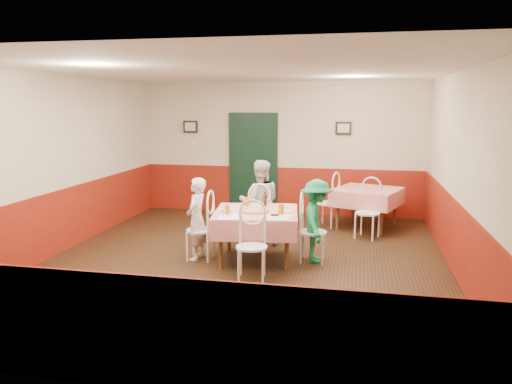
% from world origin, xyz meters
% --- Properties ---
extents(floor, '(7.00, 7.00, 0.00)m').
position_xyz_m(floor, '(0.00, 0.00, 0.00)').
color(floor, black).
rests_on(floor, ground).
extents(ceiling, '(7.00, 7.00, 0.00)m').
position_xyz_m(ceiling, '(0.00, 0.00, 2.80)').
color(ceiling, white).
rests_on(ceiling, back_wall).
extents(back_wall, '(6.00, 0.10, 2.80)m').
position_xyz_m(back_wall, '(0.00, 3.50, 1.40)').
color(back_wall, beige).
rests_on(back_wall, ground).
extents(front_wall, '(6.00, 0.10, 2.80)m').
position_xyz_m(front_wall, '(0.00, -3.50, 1.40)').
color(front_wall, beige).
rests_on(front_wall, ground).
extents(left_wall, '(0.10, 7.00, 2.80)m').
position_xyz_m(left_wall, '(-3.00, 0.00, 1.40)').
color(left_wall, beige).
rests_on(left_wall, ground).
extents(right_wall, '(0.10, 7.00, 2.80)m').
position_xyz_m(right_wall, '(3.00, 0.00, 1.40)').
color(right_wall, beige).
rests_on(right_wall, ground).
extents(wainscot_back, '(6.00, 0.03, 1.00)m').
position_xyz_m(wainscot_back, '(0.00, 3.48, 0.50)').
color(wainscot_back, maroon).
rests_on(wainscot_back, ground).
extents(wainscot_front, '(6.00, 0.03, 1.00)m').
position_xyz_m(wainscot_front, '(0.00, -3.48, 0.50)').
color(wainscot_front, maroon).
rests_on(wainscot_front, ground).
extents(wainscot_left, '(0.03, 7.00, 1.00)m').
position_xyz_m(wainscot_left, '(-2.98, 0.00, 0.50)').
color(wainscot_left, maroon).
rests_on(wainscot_left, ground).
extents(wainscot_right, '(0.03, 7.00, 1.00)m').
position_xyz_m(wainscot_right, '(2.98, 0.00, 0.50)').
color(wainscot_right, maroon).
rests_on(wainscot_right, ground).
extents(door, '(0.96, 0.06, 2.10)m').
position_xyz_m(door, '(-0.60, 3.45, 1.05)').
color(door, black).
rests_on(door, ground).
extents(picture_left, '(0.32, 0.03, 0.26)m').
position_xyz_m(picture_left, '(-2.00, 3.45, 1.85)').
color(picture_left, black).
rests_on(picture_left, back_wall).
extents(picture_right, '(0.32, 0.03, 0.26)m').
position_xyz_m(picture_right, '(1.30, 3.45, 1.85)').
color(picture_right, black).
rests_on(picture_right, back_wall).
extents(thermostat, '(0.10, 0.03, 0.10)m').
position_xyz_m(thermostat, '(-1.90, 3.45, 1.50)').
color(thermostat, white).
rests_on(thermostat, back_wall).
extents(main_table, '(1.37, 1.37, 0.77)m').
position_xyz_m(main_table, '(0.15, 0.13, 0.38)').
color(main_table, red).
rests_on(main_table, ground).
extents(second_table, '(1.44, 1.44, 0.77)m').
position_xyz_m(second_table, '(1.81, 2.52, 0.38)').
color(second_table, red).
rests_on(second_table, ground).
extents(chair_left, '(0.43, 0.43, 0.90)m').
position_xyz_m(chair_left, '(-0.69, 0.01, 0.45)').
color(chair_left, white).
rests_on(chair_left, ground).
extents(chair_right, '(0.43, 0.43, 0.90)m').
position_xyz_m(chair_right, '(0.99, 0.24, 0.45)').
color(chair_right, white).
rests_on(chair_right, ground).
extents(chair_far, '(0.49, 0.49, 0.90)m').
position_xyz_m(chair_far, '(0.04, 0.97, 0.45)').
color(chair_far, white).
rests_on(chair_far, ground).
extents(chair_near, '(0.47, 0.47, 0.90)m').
position_xyz_m(chair_near, '(0.26, -0.72, 0.45)').
color(chair_near, white).
rests_on(chair_near, ground).
extents(chair_second_a, '(0.54, 0.54, 0.90)m').
position_xyz_m(chair_second_a, '(1.06, 2.52, 0.45)').
color(chair_second_a, white).
rests_on(chair_second_a, ground).
extents(chair_second_b, '(0.54, 0.54, 0.90)m').
position_xyz_m(chair_second_b, '(1.81, 1.77, 0.45)').
color(chair_second_b, white).
rests_on(chair_second_b, ground).
extents(pizza, '(0.49, 0.49, 0.03)m').
position_xyz_m(pizza, '(0.13, 0.09, 0.77)').
color(pizza, '#B74723').
rests_on(pizza, main_table).
extents(plate_left, '(0.28, 0.28, 0.01)m').
position_xyz_m(plate_left, '(-0.29, 0.09, 0.77)').
color(plate_left, white).
rests_on(plate_left, main_table).
extents(plate_right, '(0.28, 0.28, 0.01)m').
position_xyz_m(plate_right, '(0.56, 0.18, 0.77)').
color(plate_right, white).
rests_on(plate_right, main_table).
extents(plate_far, '(0.28, 0.28, 0.01)m').
position_xyz_m(plate_far, '(0.11, 0.57, 0.77)').
color(plate_far, white).
rests_on(plate_far, main_table).
extents(glass_a, '(0.08, 0.08, 0.13)m').
position_xyz_m(glass_a, '(-0.21, -0.19, 0.82)').
color(glass_a, '#BF7219').
rests_on(glass_a, main_table).
extents(glass_b, '(0.09, 0.09, 0.15)m').
position_xyz_m(glass_b, '(0.55, -0.03, 0.84)').
color(glass_b, '#BF7219').
rests_on(glass_b, main_table).
extents(glass_c, '(0.08, 0.08, 0.14)m').
position_xyz_m(glass_c, '(-0.07, 0.48, 0.83)').
color(glass_c, '#BF7219').
rests_on(glass_c, main_table).
extents(beer_bottle, '(0.06, 0.06, 0.21)m').
position_xyz_m(beer_bottle, '(0.21, 0.53, 0.86)').
color(beer_bottle, '#381C0A').
rests_on(beer_bottle, main_table).
extents(shaker_a, '(0.04, 0.04, 0.09)m').
position_xyz_m(shaker_a, '(-0.23, -0.33, 0.81)').
color(shaker_a, silver).
rests_on(shaker_a, main_table).
extents(shaker_b, '(0.04, 0.04, 0.09)m').
position_xyz_m(shaker_b, '(-0.14, -0.36, 0.81)').
color(shaker_b, silver).
rests_on(shaker_b, main_table).
extents(shaker_c, '(0.04, 0.04, 0.09)m').
position_xyz_m(shaker_c, '(-0.24, -0.29, 0.81)').
color(shaker_c, '#B23319').
rests_on(shaker_c, main_table).
extents(menu_left, '(0.40, 0.47, 0.00)m').
position_xyz_m(menu_left, '(-0.14, -0.32, 0.76)').
color(menu_left, white).
rests_on(menu_left, main_table).
extents(menu_right, '(0.33, 0.42, 0.00)m').
position_xyz_m(menu_right, '(0.55, -0.20, 0.76)').
color(menu_right, white).
rests_on(menu_right, main_table).
extents(wallet, '(0.12, 0.10, 0.02)m').
position_xyz_m(wallet, '(0.48, -0.14, 0.77)').
color(wallet, black).
rests_on(wallet, main_table).
extents(diner_left, '(0.32, 0.47, 1.25)m').
position_xyz_m(diner_left, '(-0.74, 0.01, 0.63)').
color(diner_left, gray).
rests_on(diner_left, ground).
extents(diner_far, '(0.80, 0.69, 1.43)m').
position_xyz_m(diner_far, '(0.03, 1.02, 0.71)').
color(diner_far, gray).
rests_on(diner_far, ground).
extents(diner_right, '(0.55, 0.85, 1.25)m').
position_xyz_m(diner_right, '(1.04, 0.25, 0.62)').
color(diner_right, gray).
rests_on(diner_right, ground).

